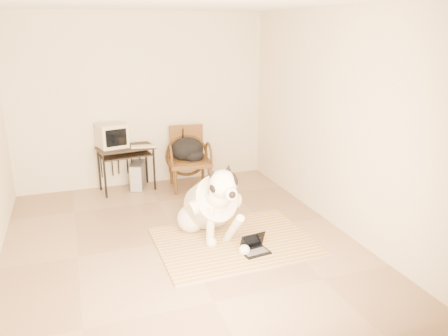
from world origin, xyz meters
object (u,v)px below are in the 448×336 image
computer_desk (126,153)px  backpack (188,151)px  crt_monitor (112,135)px  dog (210,205)px  pc_tower (138,175)px  rattan_chair (189,158)px  laptop (254,247)px

computer_desk → backpack: 0.97m
computer_desk → crt_monitor: size_ratio=1.83×
dog → pc_tower: dog is taller
crt_monitor → pc_tower: bearing=-5.1°
pc_tower → dog: bearing=-74.4°
computer_desk → pc_tower: (0.17, 0.05, -0.39)m
crt_monitor → pc_tower: 0.76m
dog → computer_desk: bearing=110.6°
pc_tower → backpack: backpack is taller
crt_monitor → backpack: size_ratio=0.95×
dog → backpack: size_ratio=2.71×
pc_tower → rattan_chair: bearing=-14.7°
dog → pc_tower: bearing=105.6°
rattan_chair → laptop: bearing=-87.4°
pc_tower → laptop: bearing=-71.0°
rattan_chair → backpack: 0.15m
computer_desk → backpack: size_ratio=1.74×
laptop → rattan_chair: bearing=92.6°
dog → backpack: 1.78m
laptop → crt_monitor: 3.03m
pc_tower → backpack: size_ratio=0.93×
dog → backpack: dog is taller
pc_tower → rattan_chair: 0.86m
rattan_chair → computer_desk: bearing=170.8°
pc_tower → rattan_chair: (0.79, -0.21, 0.27)m
laptop → computer_desk: computer_desk is taller
laptop → dog: bearing=119.4°
dog → pc_tower: (-0.57, 2.02, -0.20)m
dog → rattan_chair: dog is taller
laptop → pc_tower: size_ratio=0.70×
computer_desk → rattan_chair: bearing=-9.2°
dog → crt_monitor: size_ratio=2.84×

